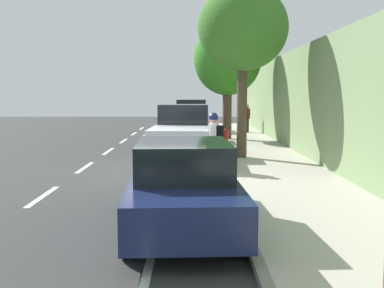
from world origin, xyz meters
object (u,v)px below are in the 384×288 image
(parked_pickup_silver_mid, at_px, (182,136))
(bicycle_at_curb, at_px, (206,160))
(parked_sedan_grey_far, at_px, (188,127))
(pedestrian_on_phone, at_px, (247,117))
(parked_sedan_dark_blue_second, at_px, (183,186))
(street_tree_corner, at_px, (227,59))
(cyclist_with_backpack, at_px, (214,137))
(fire_hydrant, at_px, (225,139))
(street_tree_far_end, at_px, (243,29))
(parked_suv_white_farthest, at_px, (190,116))

(parked_pickup_silver_mid, relative_size, bicycle_at_curb, 3.11)
(parked_sedan_grey_far, height_order, pedestrian_on_phone, pedestrian_on_phone)
(parked_sedan_dark_blue_second, xyz_separation_m, street_tree_corner, (1.88, 15.10, 3.24))
(cyclist_with_backpack, xyz_separation_m, fire_hydrant, (0.67, 4.91, -0.56))
(street_tree_far_end, xyz_separation_m, street_tree_corner, (0.00, 6.80, -0.52))
(cyclist_with_backpack, bearing_deg, fire_hydrant, 82.21)
(parked_pickup_silver_mid, distance_m, pedestrian_on_phone, 11.49)
(bicycle_at_curb, height_order, pedestrian_on_phone, pedestrian_on_phone)
(pedestrian_on_phone, relative_size, fire_hydrant, 1.91)
(cyclist_with_backpack, bearing_deg, parked_suv_white_farthest, 92.81)
(parked_suv_white_farthest, distance_m, street_tree_far_end, 12.60)
(parked_pickup_silver_mid, height_order, street_tree_corner, street_tree_corner)
(parked_suv_white_farthest, bearing_deg, parked_sedan_grey_far, -90.90)
(street_tree_far_end, height_order, street_tree_corner, street_tree_far_end)
(cyclist_with_backpack, distance_m, street_tree_far_end, 4.55)
(parked_sedan_dark_blue_second, distance_m, fire_hydrant, 10.50)
(parked_sedan_dark_blue_second, xyz_separation_m, parked_sedan_grey_far, (-0.03, 14.18, 0.00))
(fire_hydrant, bearing_deg, bicycle_at_curb, -101.35)
(street_tree_corner, bearing_deg, street_tree_far_end, -90.00)
(street_tree_corner, height_order, pedestrian_on_phone, street_tree_corner)
(fire_hydrant, bearing_deg, street_tree_corner, 84.99)
(parked_sedan_dark_blue_second, relative_size, parked_pickup_silver_mid, 0.83)
(pedestrian_on_phone, height_order, fire_hydrant, pedestrian_on_phone)
(parked_sedan_grey_far, distance_m, fire_hydrant, 4.07)
(pedestrian_on_phone, bearing_deg, parked_pickup_silver_mid, -107.65)
(parked_sedan_grey_far, bearing_deg, bicycle_at_curb, -85.83)
(street_tree_far_end, bearing_deg, pedestrian_on_phone, 82.33)
(parked_sedan_dark_blue_second, bearing_deg, fire_hydrant, 81.97)
(bicycle_at_curb, bearing_deg, cyclist_with_backpack, -64.03)
(parked_sedan_grey_far, relative_size, fire_hydrant, 5.29)
(parked_pickup_silver_mid, bearing_deg, street_tree_corner, 73.92)
(parked_sedan_dark_blue_second, relative_size, fire_hydrant, 5.33)
(parked_sedan_grey_far, height_order, street_tree_corner, street_tree_corner)
(parked_suv_white_farthest, height_order, bicycle_at_curb, parked_suv_white_farthest)
(street_tree_corner, bearing_deg, cyclist_with_backpack, -96.44)
(parked_suv_white_farthest, bearing_deg, street_tree_far_end, -81.40)
(parked_sedan_dark_blue_second, xyz_separation_m, fire_hydrant, (1.47, 10.40, -0.20))
(bicycle_at_curb, xyz_separation_m, fire_hydrant, (0.89, 4.45, 0.18))
(parked_sedan_dark_blue_second, bearing_deg, cyclist_with_backpack, 81.76)
(bicycle_at_curb, relative_size, street_tree_corner, 0.30)
(parked_suv_white_farthest, xyz_separation_m, pedestrian_on_phone, (3.24, -1.34, -0.00))
(parked_sedan_dark_blue_second, distance_m, street_tree_corner, 15.56)
(street_tree_far_end, height_order, pedestrian_on_phone, street_tree_far_end)
(cyclist_with_backpack, xyz_separation_m, street_tree_corner, (1.08, 9.61, 2.89))
(cyclist_with_backpack, height_order, fire_hydrant, cyclist_with_backpack)
(street_tree_far_end, bearing_deg, bicycle_at_curb, -119.02)
(street_tree_corner, bearing_deg, bicycle_at_curb, -98.12)
(street_tree_far_end, xyz_separation_m, pedestrian_on_phone, (1.43, 10.64, -3.48))
(parked_pickup_silver_mid, distance_m, fire_hydrant, 2.93)
(bicycle_at_curb, bearing_deg, parked_sedan_grey_far, 94.17)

